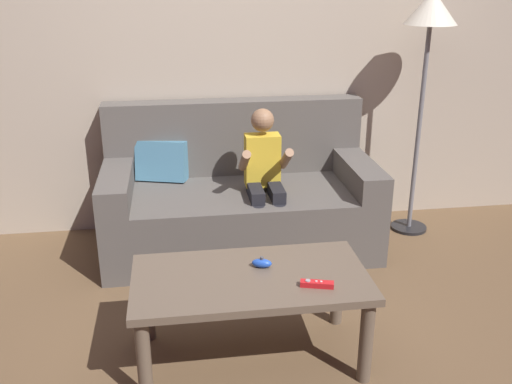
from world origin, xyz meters
TOP-DOWN VIEW (x-y plane):
  - ground_plane at (0.00, 0.00)m, footprint 9.65×9.65m
  - wall_back at (0.00, 1.57)m, footprint 4.82×0.05m
  - couch at (0.01, 1.18)m, footprint 1.67×0.80m
  - person_seated_on_couch at (0.15, 1.00)m, footprint 0.30×0.36m
  - coffee_table at (-0.08, -0.01)m, footprint 1.03×0.54m
  - game_remote_red_near_edge at (0.19, -0.14)m, footprint 0.14×0.07m
  - nunchuk_blue at (-0.02, 0.06)m, footprint 0.10×0.07m
  - floor_lamp at (1.19, 1.24)m, footprint 0.32×0.32m

SIDE VIEW (x-z plane):
  - ground_plane at x=0.00m, z-range 0.00..0.00m
  - couch at x=0.01m, z-range -0.14..0.75m
  - coffee_table at x=-0.08m, z-range 0.15..0.58m
  - game_remote_red_near_edge at x=0.19m, z-range 0.43..0.45m
  - nunchuk_blue at x=-0.02m, z-range 0.42..0.47m
  - person_seated_on_couch at x=0.15m, z-range 0.07..0.98m
  - wall_back at x=0.00m, z-range 0.00..2.50m
  - floor_lamp at x=1.19m, z-range 0.57..2.13m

